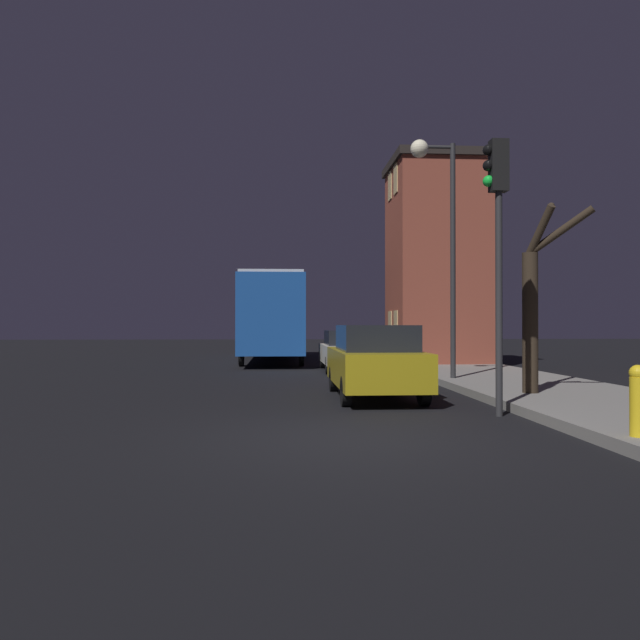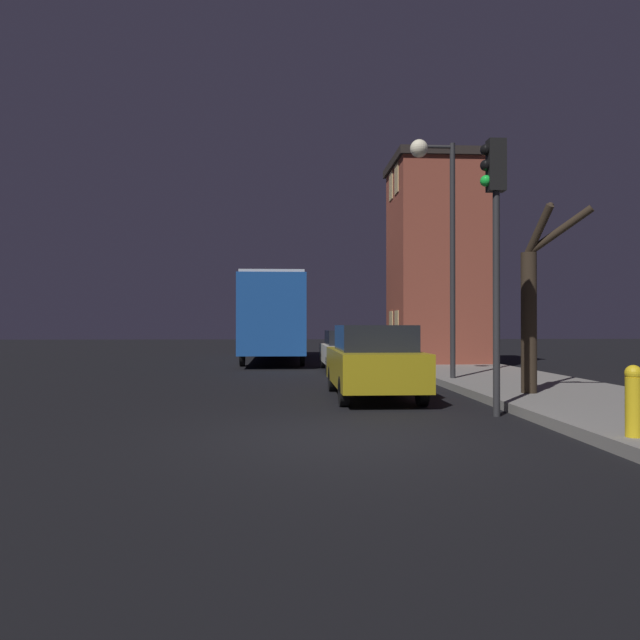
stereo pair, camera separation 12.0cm
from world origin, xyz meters
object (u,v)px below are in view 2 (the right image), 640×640
object	(u,v)px
streetlamp	(437,206)
bus	(274,313)
car_mid_lane	(349,350)
fire_hydrant	(634,399)
traffic_light	(494,219)
car_near_lane	(373,361)
bare_tree	(533,300)

from	to	relation	value
streetlamp	bus	bearing A→B (deg)	111.37
car_mid_lane	fire_hydrant	distance (m)	13.86
traffic_light	fire_hydrant	xyz separation A→B (m)	(0.74, -3.00, -2.77)
car_near_lane	fire_hydrant	size ratio (longest dim) A/B	4.74
traffic_light	bare_tree	bearing A→B (deg)	53.37
streetlamp	traffic_light	distance (m)	5.88
traffic_light	fire_hydrant	size ratio (longest dim) A/B	5.30
car_near_lane	car_mid_lane	size ratio (longest dim) A/B	1.00
bus	car_mid_lane	distance (m)	7.17
traffic_light	car_near_lane	size ratio (longest dim) A/B	1.12
streetlamp	fire_hydrant	distance (m)	9.63
car_near_lane	car_mid_lane	distance (m)	7.91
traffic_light	bare_tree	size ratio (longest dim) A/B	1.16
bare_tree	bus	bearing A→B (deg)	110.25
bus	fire_hydrant	xyz separation A→B (m)	(4.82, -20.20, -1.48)
streetlamp	bare_tree	xyz separation A→B (m)	(1.10, -3.68, -2.65)
streetlamp	traffic_light	size ratio (longest dim) A/B	1.32
streetlamp	bare_tree	world-z (taller)	streetlamp
streetlamp	car_near_lane	bearing A→B (deg)	-126.09
streetlamp	car_mid_lane	bearing A→B (deg)	109.95
bus	car_near_lane	size ratio (longest dim) A/B	2.74
car_near_lane	fire_hydrant	world-z (taller)	car_near_lane
bare_tree	car_near_lane	bearing A→B (deg)	166.79
bare_tree	car_mid_lane	xyz separation A→B (m)	(-2.91, 8.66, -1.37)
car_mid_lane	bare_tree	bearing A→B (deg)	-71.43
fire_hydrant	streetlamp	bearing A→B (deg)	92.14
bare_tree	bus	xyz separation A→B (m)	(-5.59, 15.16, 0.04)
streetlamp	bare_tree	bearing A→B (deg)	-73.32
bare_tree	car_near_lane	world-z (taller)	bare_tree
car_near_lane	fire_hydrant	distance (m)	6.29
car_near_lane	car_mid_lane	xyz separation A→B (m)	(0.32, 7.90, -0.08)
car_mid_lane	bus	bearing A→B (deg)	112.43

